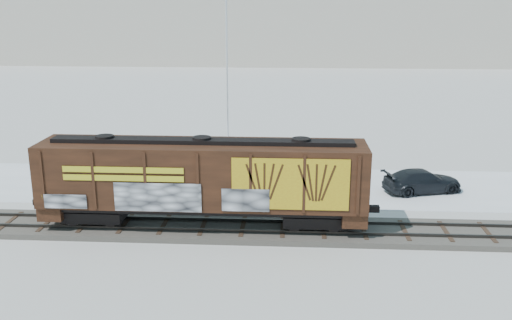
# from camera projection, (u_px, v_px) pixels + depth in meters

# --- Properties ---
(ground) EXTENTS (500.00, 500.00, 0.00)m
(ground) POSITION_uv_depth(u_px,v_px,m) (243.00, 232.00, 28.61)
(ground) COLOR white
(ground) RESTS_ON ground
(rail_track) EXTENTS (50.00, 3.40, 0.43)m
(rail_track) POSITION_uv_depth(u_px,v_px,m) (243.00, 229.00, 28.57)
(rail_track) COLOR #59544C
(rail_track) RESTS_ON ground
(parking_strip) EXTENTS (40.00, 8.00, 0.03)m
(parking_strip) POSITION_uv_depth(u_px,v_px,m) (253.00, 185.00, 35.82)
(parking_strip) COLOR white
(parking_strip) RESTS_ON ground
(hopper_railcar) EXTENTS (15.93, 3.06, 4.33)m
(hopper_railcar) POSITION_uv_depth(u_px,v_px,m) (203.00, 177.00, 27.96)
(hopper_railcar) COLOR black
(hopper_railcar) RESTS_ON rail_track
(flagpole) EXTENTS (2.30, 0.90, 13.40)m
(flagpole) POSITION_uv_depth(u_px,v_px,m) (229.00, 91.00, 40.30)
(flagpole) COLOR silver
(flagpole) RESTS_ON ground
(car_silver) EXTENTS (5.24, 3.79, 1.66)m
(car_silver) POSITION_uv_depth(u_px,v_px,m) (231.00, 180.00, 34.08)
(car_silver) COLOR #B6B7BD
(car_silver) RESTS_ON parking_strip
(car_white) EXTENTS (5.13, 2.51, 1.62)m
(car_white) POSITION_uv_depth(u_px,v_px,m) (300.00, 171.00, 36.02)
(car_white) COLOR silver
(car_white) RESTS_ON parking_strip
(car_dark) EXTENTS (5.15, 3.20, 1.39)m
(car_dark) POSITION_uv_depth(u_px,v_px,m) (422.00, 181.00, 34.39)
(car_dark) COLOR black
(car_dark) RESTS_ON parking_strip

